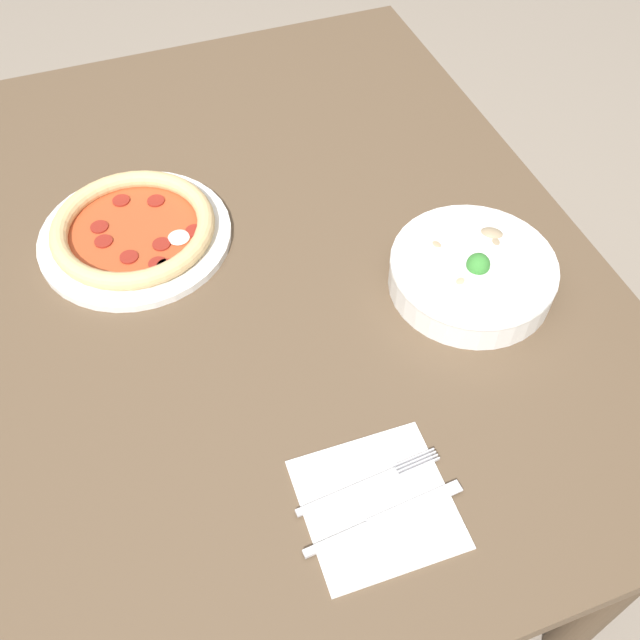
{
  "coord_description": "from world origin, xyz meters",
  "views": [
    {
      "loc": [
        0.7,
        -0.14,
        1.49
      ],
      "look_at": [
        0.16,
        0.06,
        0.76
      ],
      "focal_mm": 40.0,
      "sensor_mm": 36.0,
      "label": 1
    }
  ],
  "objects_px": {
    "fork": "(367,483)",
    "knife": "(377,522)",
    "pizza": "(134,231)",
    "bowl": "(472,272)"
  },
  "relations": [
    {
      "from": "fork",
      "to": "knife",
      "type": "distance_m",
      "value": 0.05
    },
    {
      "from": "pizza",
      "to": "knife",
      "type": "distance_m",
      "value": 0.55
    },
    {
      "from": "fork",
      "to": "knife",
      "type": "xyz_separation_m",
      "value": [
        0.05,
        -0.01,
        -0.0
      ]
    },
    {
      "from": "pizza",
      "to": "fork",
      "type": "xyz_separation_m",
      "value": [
        0.48,
        0.17,
        -0.01
      ]
    },
    {
      "from": "bowl",
      "to": "knife",
      "type": "xyz_separation_m",
      "value": [
        0.28,
        -0.26,
        -0.02
      ]
    },
    {
      "from": "bowl",
      "to": "fork",
      "type": "xyz_separation_m",
      "value": [
        0.23,
        -0.25,
        -0.02
      ]
    },
    {
      "from": "bowl",
      "to": "fork",
      "type": "bearing_deg",
      "value": -47.39
    },
    {
      "from": "pizza",
      "to": "bowl",
      "type": "bearing_deg",
      "value": 59.13
    },
    {
      "from": "bowl",
      "to": "knife",
      "type": "relative_size",
      "value": 1.18
    },
    {
      "from": "pizza",
      "to": "fork",
      "type": "height_order",
      "value": "pizza"
    }
  ]
}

